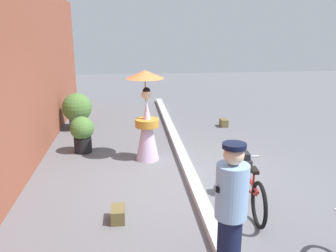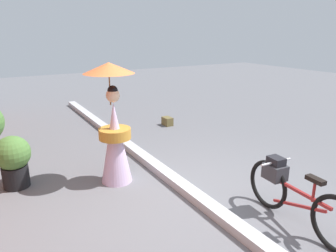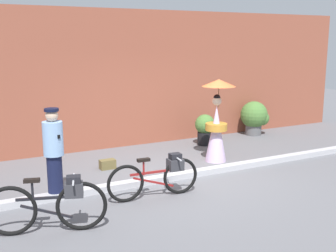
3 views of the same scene
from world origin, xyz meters
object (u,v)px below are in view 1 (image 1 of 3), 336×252
(potted_plant_by_door, at_px, (78,109))
(backpack_on_pavement, at_px, (118,214))
(potted_plant_small, at_px, (83,132))
(person_with_parasol, at_px, (147,117))
(backpack_spare, at_px, (224,123))
(bicycle_near_officer, at_px, (248,181))
(person_officer, at_px, (231,211))

(potted_plant_by_door, xyz_separation_m, backpack_on_pavement, (-4.92, -1.18, -0.43))
(potted_plant_by_door, height_order, backpack_on_pavement, potted_plant_by_door)
(potted_plant_by_door, xyz_separation_m, potted_plant_small, (-1.91, -0.35, -0.08))
(person_with_parasol, xyz_separation_m, backpack_spare, (2.26, -2.26, -0.80))
(backpack_spare, bearing_deg, backpack_on_pavement, 148.96)
(backpack_on_pavement, relative_size, backpack_spare, 1.15)
(bicycle_near_officer, height_order, person_with_parasol, person_with_parasol)
(potted_plant_small, distance_m, backpack_on_pavement, 3.14)
(potted_plant_by_door, distance_m, potted_plant_small, 1.94)
(person_officer, xyz_separation_m, person_with_parasol, (3.79, 0.68, 0.07))
(person_with_parasol, bearing_deg, backpack_on_pavement, 167.18)
(backpack_spare, bearing_deg, person_with_parasol, 134.96)
(person_with_parasol, bearing_deg, potted_plant_by_door, 34.60)
(backpack_on_pavement, xyz_separation_m, backpack_spare, (4.67, -2.81, 0.00))
(bicycle_near_officer, xyz_separation_m, backpack_spare, (4.43, -0.82, -0.29))
(potted_plant_by_door, bearing_deg, potted_plant_small, -169.72)
(person_with_parasol, height_order, backpack_on_pavement, person_with_parasol)
(potted_plant_by_door, height_order, backpack_spare, potted_plant_by_door)
(potted_plant_small, bearing_deg, bicycle_near_officer, -134.47)
(potted_plant_by_door, distance_m, backpack_on_pavement, 5.08)
(person_officer, distance_m, backpack_on_pavement, 1.99)
(bicycle_near_officer, xyz_separation_m, potted_plant_by_door, (4.68, 3.17, 0.14))
(potted_plant_by_door, bearing_deg, bicycle_near_officer, -145.92)
(person_officer, distance_m, backpack_spare, 6.29)
(backpack_on_pavement, height_order, backpack_spare, backpack_spare)
(bicycle_near_officer, xyz_separation_m, potted_plant_small, (2.77, 2.82, 0.05))
(person_officer, relative_size, person_with_parasol, 0.86)
(bicycle_near_officer, height_order, backpack_on_pavement, bicycle_near_officer)
(bicycle_near_officer, height_order, potted_plant_small, potted_plant_small)
(person_officer, bearing_deg, backpack_spare, -14.67)
(person_officer, bearing_deg, person_with_parasol, 10.12)
(bicycle_near_officer, relative_size, backpack_on_pavement, 5.07)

